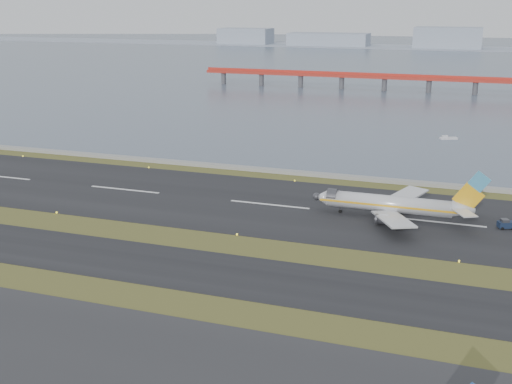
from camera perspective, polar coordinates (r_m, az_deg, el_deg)
ground at (r=129.35m, az=-2.88°, el=-4.97°), size 1000.00×1000.00×0.00m
taxiway_strip at (r=119.14m, az=-5.04°, el=-6.94°), size 1000.00×18.00×0.10m
runway_strip at (r=155.94m, az=1.22°, el=-1.14°), size 1000.00×45.00×0.10m
seawall at (r=183.49m, az=4.09°, el=1.68°), size 1000.00×2.50×1.00m
bay_water at (r=575.27m, az=14.74°, el=11.27°), size 1400.00×800.00×1.30m
red_pier at (r=364.62m, az=15.15°, el=9.64°), size 260.00×5.00×10.20m
far_shoreline at (r=733.37m, az=16.95°, el=12.60°), size 1400.00×80.00×60.50m
airliner at (r=148.28m, az=12.27°, el=-1.09°), size 38.52×32.89×12.80m
pushback_tug at (r=149.53m, az=21.34°, el=-2.68°), size 3.99×3.13×2.25m
workboat_near at (r=241.20m, az=16.68°, el=4.61°), size 6.39×4.29×1.49m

